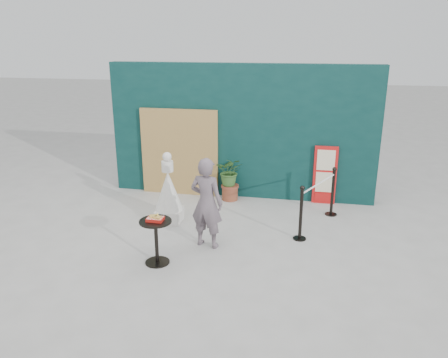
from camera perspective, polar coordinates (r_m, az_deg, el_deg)
ground at (r=7.46m, az=-1.85°, el=-10.14°), size 60.00×60.00×0.00m
back_wall at (r=9.88m, az=2.25°, el=6.19°), size 6.00×0.30×3.00m
bamboo_fence at (r=10.11m, az=-5.85°, el=3.47°), size 1.80×0.08×2.00m
woman at (r=7.53m, az=-2.29°, el=-3.14°), size 0.66×0.50×1.61m
menu_board at (r=9.79m, az=13.04°, el=0.48°), size 0.50×0.07×1.30m
statue at (r=8.67m, az=-7.25°, el=-1.94°), size 0.56×0.56×1.43m
cafe_table at (r=7.15m, az=-8.87°, el=-7.24°), size 0.52×0.52×0.75m
food_basket at (r=7.03m, az=-8.96°, el=-5.10°), size 0.26×0.19×0.11m
planter at (r=9.77m, az=0.79°, el=0.49°), size 0.59×0.51×1.00m
stanchion_barrier at (r=8.60m, az=12.15°, el=-3.01°), size 0.84×1.54×1.03m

